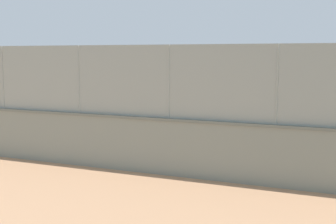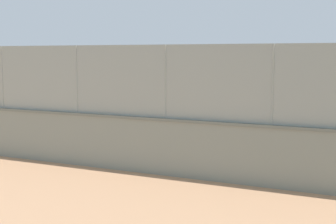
% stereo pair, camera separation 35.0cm
% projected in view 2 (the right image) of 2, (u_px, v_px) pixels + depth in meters
% --- Properties ---
extents(ground_plane, '(260.00, 260.00, 0.00)m').
position_uv_depth(ground_plane, '(160.00, 119.00, 25.93)').
color(ground_plane, tan).
extents(perimeter_wall, '(28.59, 1.13, 1.70)m').
position_uv_depth(perimeter_wall, '(40.00, 135.00, 15.73)').
color(perimeter_wall, gray).
rests_on(perimeter_wall, ground_plane).
extents(fence_panel_on_wall, '(28.08, 0.88, 2.14)m').
position_uv_depth(fence_panel_on_wall, '(38.00, 78.00, 15.49)').
color(fence_panel_on_wall, gray).
rests_on(fence_panel_on_wall, perimeter_wall).
extents(player_foreground_swinging, '(1.02, 0.89, 1.52)m').
position_uv_depth(player_foreground_swinging, '(238.00, 114.00, 20.83)').
color(player_foreground_swinging, '#B2B2B2').
rests_on(player_foreground_swinging, ground_plane).
extents(player_crossing_court, '(0.89, 0.95, 1.46)m').
position_uv_depth(player_crossing_court, '(209.00, 106.00, 24.46)').
color(player_crossing_court, navy).
rests_on(player_crossing_court, ground_plane).
extents(sports_ball, '(0.12, 0.12, 0.12)m').
position_uv_depth(sports_ball, '(234.00, 108.00, 19.68)').
color(sports_ball, orange).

